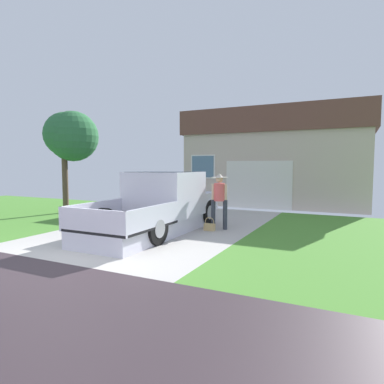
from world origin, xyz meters
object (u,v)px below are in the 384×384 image
object	(u,v)px
wheeled_trash_bin	(146,194)
person_with_hat	(219,196)
handbag	(210,226)
front_yard_tree	(70,136)
pickup_truck	(162,205)
house_with_garage	(280,158)

from	to	relation	value
wheeled_trash_bin	person_with_hat	bearing A→B (deg)	-36.57
handbag	front_yard_tree	world-z (taller)	front_yard_tree
pickup_truck	wheeled_trash_bin	bearing A→B (deg)	128.07
pickup_truck	wheeled_trash_bin	world-z (taller)	pickup_truck
wheeled_trash_bin	front_yard_tree	bearing A→B (deg)	-116.18
handbag	front_yard_tree	bearing A→B (deg)	170.84
pickup_truck	person_with_hat	world-z (taller)	pickup_truck
handbag	wheeled_trash_bin	size ratio (longest dim) A/B	0.38
front_yard_tree	person_with_hat	bearing A→B (deg)	-6.25
front_yard_tree	handbag	bearing A→B (deg)	-9.16
person_with_hat	house_with_garage	distance (m)	8.14
pickup_truck	handbag	world-z (taller)	pickup_truck
front_yard_tree	house_with_garage	bearing A→B (deg)	46.81
wheeled_trash_bin	handbag	bearing A→B (deg)	-39.74
pickup_truck	person_with_hat	size ratio (longest dim) A/B	3.02
pickup_truck	person_with_hat	distance (m)	1.71
house_with_garage	wheeled_trash_bin	size ratio (longest dim) A/B	8.05
front_yard_tree	wheeled_trash_bin	bearing A→B (deg)	63.82
house_with_garage	wheeled_trash_bin	world-z (taller)	house_with_garage
handbag	front_yard_tree	xyz separation A→B (m)	(-6.51, 1.05, 2.95)
pickup_truck	wheeled_trash_bin	size ratio (longest dim) A/B	4.81
house_with_garage	person_with_hat	bearing A→B (deg)	-91.23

